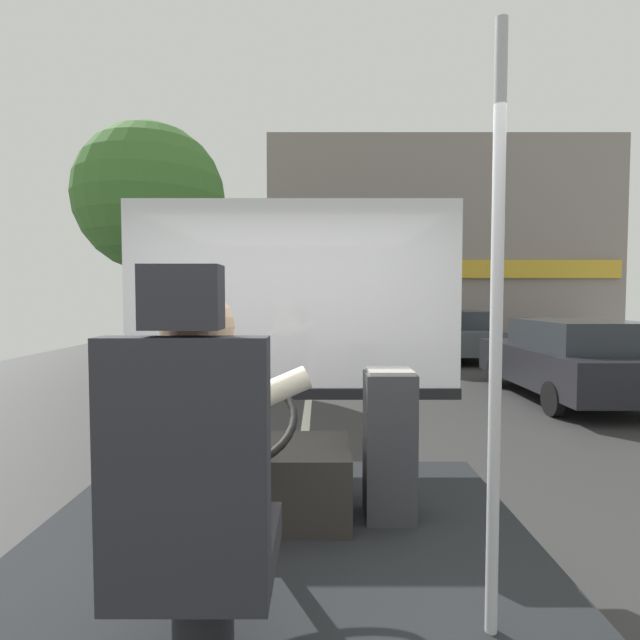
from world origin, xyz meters
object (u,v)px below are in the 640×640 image
(steering_console, at_px, (252,478))
(fare_box, at_px, (390,444))
(parked_car_white, at_px, (424,324))
(parked_car_black, at_px, (575,359))
(parked_car_charcoal, at_px, (459,334))
(bus_driver, at_px, (204,442))
(driver_seat, at_px, (195,515))
(handrail_pole, at_px, (497,334))

(steering_console, relative_size, fare_box, 1.33)
(steering_console, bearing_deg, parked_car_white, 74.74)
(fare_box, height_order, parked_car_black, fare_box)
(fare_box, distance_m, parked_car_black, 7.10)
(fare_box, relative_size, parked_car_charcoal, 0.20)
(bus_driver, distance_m, parked_car_white, 19.03)
(driver_seat, distance_m, handrail_pole, 1.17)
(parked_car_black, bearing_deg, parked_car_charcoal, 93.84)
(handrail_pole, relative_size, parked_car_charcoal, 0.53)
(fare_box, bearing_deg, steering_console, -179.39)
(bus_driver, relative_size, handrail_pole, 0.36)
(bus_driver, height_order, parked_car_charcoal, bus_driver)
(driver_seat, bearing_deg, parked_car_white, 75.66)
(fare_box, xyz_separation_m, parked_car_white, (3.97, 17.37, -0.30))
(parked_car_charcoal, bearing_deg, fare_box, -108.09)
(bus_driver, height_order, parked_car_white, bus_driver)
(fare_box, bearing_deg, parked_car_black, 54.36)
(steering_console, bearing_deg, bus_driver, -90.00)
(steering_console, xyz_separation_m, parked_car_charcoal, (4.52, 11.49, -0.09))
(driver_seat, relative_size, steering_console, 1.20)
(steering_console, bearing_deg, driver_seat, -90.00)
(handrail_pole, bearing_deg, parked_car_white, 78.47)
(fare_box, bearing_deg, handrail_pole, -75.01)
(parked_car_white, bearing_deg, fare_box, -102.88)
(handrail_pole, height_order, parked_car_black, handrail_pole)
(parked_car_black, relative_size, parked_car_charcoal, 0.95)
(driver_seat, height_order, parked_car_charcoal, driver_seat)
(bus_driver, xyz_separation_m, parked_car_black, (4.90, 6.82, -0.62))
(parked_car_charcoal, bearing_deg, handrail_pole, -105.81)
(driver_seat, height_order, bus_driver, driver_seat)
(steering_console, relative_size, handrail_pole, 0.50)
(driver_seat, xyz_separation_m, bus_driver, (0.00, 0.11, 0.19))
(steering_console, xyz_separation_m, handrail_pole, (1.01, -0.90, 0.87))
(parked_car_charcoal, relative_size, parked_car_white, 1.04)
(steering_console, height_order, parked_car_charcoal, steering_console)
(handrail_pole, bearing_deg, steering_console, 138.36)
(handrail_pole, xyz_separation_m, parked_car_white, (3.73, 18.27, -0.98))
(parked_car_white, bearing_deg, driver_seat, -104.34)
(bus_driver, distance_m, parked_car_black, 8.42)
(handrail_pole, xyz_separation_m, fare_box, (-0.24, 0.91, -0.68))
(steering_console, distance_m, parked_car_white, 18.01)
(driver_seat, relative_size, bus_driver, 1.66)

